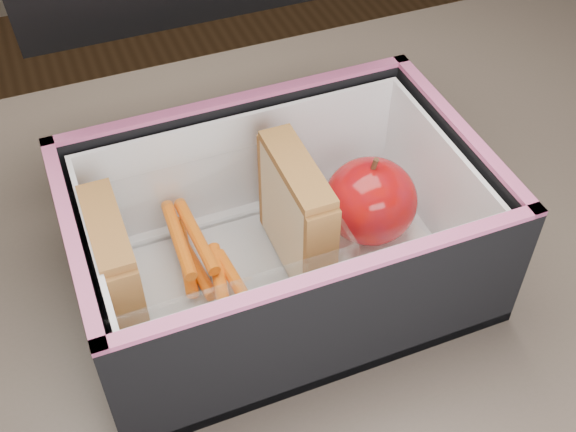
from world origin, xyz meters
name	(u,v)px	position (x,y,z in m)	size (l,w,h in m)	color
kitchen_table	(323,385)	(0.00, 0.00, 0.66)	(1.20, 0.80, 0.75)	#51433C
lunch_bag	(278,222)	(-0.02, 0.06, 0.82)	(0.31, 0.33, 0.27)	black
plastic_tub	(211,254)	(-0.07, 0.06, 0.80)	(0.18, 0.13, 0.08)	white
sandwich_left	(116,268)	(-0.14, 0.06, 0.82)	(0.02, 0.09, 0.10)	beige
sandwich_right	(296,214)	(0.00, 0.06, 0.82)	(0.03, 0.09, 0.10)	beige
carrot_sticks	(202,261)	(-0.08, 0.07, 0.78)	(0.05, 0.14, 0.03)	#D73900
paper_napkin	(365,233)	(0.06, 0.06, 0.77)	(0.08, 0.08, 0.01)	white
red_apple	(370,201)	(0.06, 0.06, 0.81)	(0.10, 0.10, 0.08)	maroon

